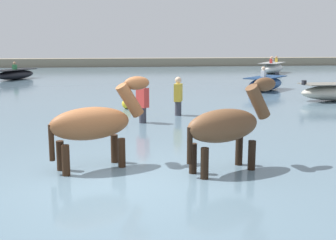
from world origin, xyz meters
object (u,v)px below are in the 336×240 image
Objects in this scene: horse_trailing_chestnut at (95,126)px; person_wading_mid at (178,102)px; channel_buoy at (127,104)px; boat_near_port at (272,68)px; boat_distant_west at (15,74)px; boat_far_inshore at (266,84)px; horse_lead_bay at (227,128)px; person_onlooker_left at (143,108)px.

person_wading_mid is at bearing 65.82° from horse_trailing_chestnut.
horse_trailing_chestnut is 2.69× the size of channel_buoy.
horse_trailing_chestnut is 5.76m from person_wading_mid.
boat_near_port reaches higher than channel_buoy.
person_wading_mid is at bearing -45.96° from channel_buoy.
boat_distant_west is at bearing 118.03° from person_wading_mid.
boat_far_inshore reaches higher than boat_distant_west.
channel_buoy is at bearing -144.62° from boat_far_inshore.
horse_lead_bay is 7.44m from channel_buoy.
horse_lead_bay is 1.00× the size of horse_trailing_chestnut.
person_wading_mid is (-10.43, -18.09, 0.01)m from boat_near_port.
horse_lead_bay reaches higher than boat_near_port.
boat_far_inshore is 3.84× the size of channel_buoy.
boat_distant_west is 2.12× the size of person_wading_mid.
person_wading_mid is (-5.33, -6.41, 0.09)m from boat_far_inshore.
boat_near_port is 5.52× the size of channel_buoy.
horse_lead_bay is at bearing -77.27° from person_onlooker_left.
boat_distant_west is (-7.77, 20.59, -0.43)m from horse_lead_bay.
boat_near_port is 20.88m from person_wading_mid.
person_wading_mid is 2.16× the size of channel_buoy.
boat_far_inshore is at bearing 49.02° from person_onlooker_left.
horse_lead_bay is 0.58× the size of boat_distant_west.
boat_distant_west is at bearing 110.69° from horse_lead_bay.
horse_trailing_chestnut is at bearing -118.72° from boat_near_port.
channel_buoy is (-1.51, 1.56, -0.25)m from person_wading_mid.
horse_lead_bay is 26.06m from boat_near_port.
horse_trailing_chestnut is at bearing -123.40° from boat_far_inshore.
channel_buoy is (-11.93, -16.53, -0.24)m from boat_near_port.
boat_distant_west is at bearing 115.70° from channel_buoy.
channel_buoy is (0.85, 6.80, -0.58)m from horse_trailing_chestnut.
horse_lead_bay is 2.27m from horse_trailing_chestnut.
channel_buoy is (-1.37, 7.29, -0.58)m from horse_lead_bay.
horse_lead_bay is 5.74m from person_wading_mid.
horse_trailing_chestnut is 0.59× the size of boat_distant_west.
boat_far_inshore is 12.74m from boat_near_port.
person_wading_mid reaches higher than boat_far_inshore.
boat_near_port is at bearing 9.99° from boat_distant_west.
boat_near_port is at bearing 54.17° from channel_buoy.
boat_near_port is 22.41m from person_onlooker_left.
channel_buoy is (-0.32, 2.64, -0.25)m from person_onlooker_left.
horse_trailing_chestnut reaches higher than person_wading_mid.
horse_trailing_chestnut is at bearing -74.55° from boat_distant_west.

